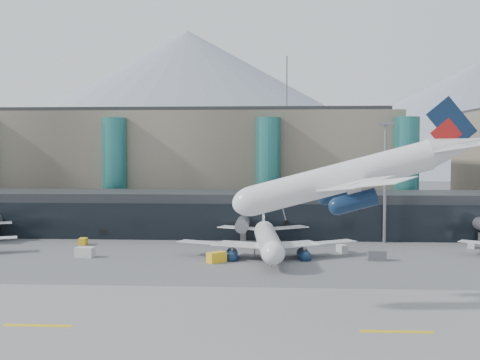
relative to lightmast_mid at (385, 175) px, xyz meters
name	(u,v)px	position (x,y,z in m)	size (l,w,h in m)	color
ground	(225,296)	(-30.00, -48.00, -14.42)	(900.00, 900.00, 0.00)	#515154
runway_strip	(214,329)	(-30.00, -63.00, -14.40)	(400.00, 40.00, 0.04)	slate
runway_markings	(214,328)	(-30.00, -63.00, -14.37)	(128.00, 1.00, 0.02)	gold
concourse	(246,214)	(-30.02, 9.73, -9.45)	(170.00, 27.00, 10.00)	black
terminal_main	(164,164)	(-55.00, 42.00, 1.03)	(130.00, 30.00, 31.00)	gray
teal_towers	(191,172)	(-44.99, 26.01, -0.41)	(116.40, 19.40, 46.00)	#276F6A
mountain_ridge	(287,115)	(-14.03, 332.00, 31.33)	(910.00, 400.00, 110.00)	gray
lightmast_mid	(385,175)	(0.00, 0.00, 0.00)	(3.00, 1.20, 25.60)	slate
hero_jet	(365,166)	(-12.43, -55.09, 3.44)	(31.32, 32.22, 10.38)	silver
jet_parked_mid	(267,232)	(-24.74, -16.45, -10.11)	(35.29, 34.71, 11.39)	silver
veh_a	(85,252)	(-58.22, -20.40, -13.49)	(3.29, 1.85, 1.85)	#BEBEBE
veh_b	(83,242)	(-63.07, -6.59, -13.72)	(2.44, 1.50, 1.41)	yellow
veh_c	(377,255)	(-5.00, -20.64, -13.52)	(3.22, 1.70, 1.79)	#4F4E54
veh_d	(471,245)	(16.18, -6.08, -13.73)	(2.41, 1.29, 1.37)	#BEBEBE
veh_g	(342,249)	(-10.28, -12.54, -13.71)	(2.43, 1.42, 1.42)	#BEBEBE
veh_h	(217,257)	(-33.47, -24.13, -13.51)	(3.29, 1.73, 1.82)	yellow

